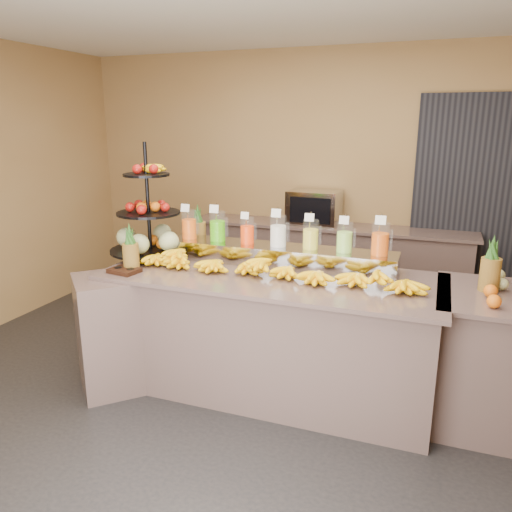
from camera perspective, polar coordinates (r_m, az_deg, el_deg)
The scene contains 18 objects.
ground at distance 3.83m, azimuth 0.12°, elevation -16.84°, with size 6.00×6.00×0.00m, color black.
room_envelope at distance 3.95m, azimuth 6.80°, elevation 12.84°, with size 6.04×5.02×2.82m.
buffet_counter at distance 3.86m, azimuth -0.15°, elevation -8.72°, with size 2.75×1.25×0.93m.
back_ledge at distance 5.64m, azimuth 8.05°, elevation -1.07°, with size 3.10×0.55×0.93m.
pitcher_tray at distance 3.94m, azimuth 2.53°, elevation 0.09°, with size 1.85×0.30×0.15m, color gray.
juice_pitcher_orange_a at distance 4.20m, azimuth -7.65°, elevation 3.42°, with size 0.13×0.13×0.31m.
juice_pitcher_green at distance 4.08m, azimuth -4.41°, elevation 3.22°, with size 0.13×0.14×0.32m.
juice_pitcher_orange_b at distance 3.99m, azimuth -1.01°, elevation 2.75°, with size 0.11×0.12×0.27m.
juice_pitcher_milk at distance 3.90m, azimuth 2.56°, elevation 2.67°, with size 0.13×0.14×0.32m.
juice_pitcher_lemon at distance 3.83m, azimuth 6.26°, elevation 2.27°, with size 0.12×0.13×0.30m.
juice_pitcher_lime at distance 3.78m, azimuth 10.08°, elevation 1.93°, with size 0.12×0.13×0.29m.
juice_pitcher_orange_c at distance 3.74m, azimuth 14.00°, elevation 1.69°, with size 0.13×0.13×0.31m.
banana_heap at distance 3.66m, azimuth 1.35°, elevation -1.17°, with size 2.17×0.20×0.18m.
fruit_stand at distance 4.23m, azimuth -11.56°, elevation 3.10°, with size 0.73×0.73×0.94m.
condiment_caddy at distance 3.87m, azimuth -14.82°, elevation -1.62°, with size 0.22×0.16×0.03m, color black.
pineapple_left_a at distance 3.89m, azimuth -14.12°, elevation 0.33°, with size 0.12×0.12×0.37m.
pineapple_left_b at distance 4.38m, azimuth -6.62°, elevation 2.61°, with size 0.14×0.14×0.41m.
oven_warmer at distance 5.53m, azimuth 6.69°, elevation 5.54°, with size 0.55×0.39×0.37m, color gray.
Camera 1 is at (1.12, -3.05, 2.03)m, focal length 35.00 mm.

